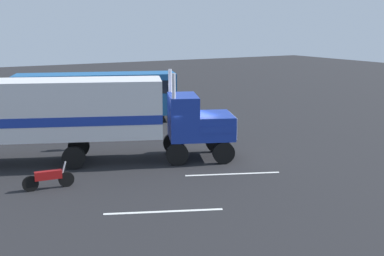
{
  "coord_description": "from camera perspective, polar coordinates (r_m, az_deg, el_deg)",
  "views": [
    {
      "loc": [
        -11.06,
        -20.48,
        6.76
      ],
      "look_at": [
        0.21,
        -0.31,
        1.6
      ],
      "focal_mm": 43.6,
      "sensor_mm": 36.0,
      "label": 1
    }
  ],
  "objects": [
    {
      "name": "motorcycle",
      "position": [
        20.46,
        -17.12,
        -5.87
      ],
      "size": [
        2.11,
        0.35,
        1.12
      ],
      "color": "black",
      "rests_on": "ground_plane"
    },
    {
      "name": "lane_stripe_mid",
      "position": [
        17.48,
        -3.49,
        -10.17
      ],
      "size": [
        4.11,
        1.86,
        0.01
      ],
      "primitive_type": "cube",
      "rotation": [
        0.0,
        0.0,
        -0.4
      ],
      "color": "silver",
      "rests_on": "ground_plane"
    },
    {
      "name": "parked_bus",
      "position": [
        33.43,
        -11.56,
        4.26
      ],
      "size": [
        11.23,
        6.03,
        3.4
      ],
      "color": "#1E5999",
      "rests_on": "ground_plane"
    },
    {
      "name": "ground_plane",
      "position": [
        24.24,
        -0.79,
        -3.61
      ],
      "size": [
        120.0,
        120.0,
        0.0
      ],
      "primitive_type": "plane",
      "color": "#232326"
    },
    {
      "name": "lane_stripe_near",
      "position": [
        21.67,
        5.0,
        -5.62
      ],
      "size": [
        4.13,
        1.83,
        0.01
      ],
      "primitive_type": "cube",
      "rotation": [
        0.0,
        0.0,
        -0.39
      ],
      "color": "silver",
      "rests_on": "ground_plane"
    },
    {
      "name": "semi_truck",
      "position": [
        23.5,
        -13.94,
        1.83
      ],
      "size": [
        14.04,
        7.7,
        4.5
      ],
      "color": "#193399",
      "rests_on": "ground_plane"
    },
    {
      "name": "person_bystander",
      "position": [
        26.26,
        -13.22,
        -0.66
      ],
      "size": [
        0.37,
        0.47,
        1.63
      ],
      "color": "#2D3347",
      "rests_on": "ground_plane"
    }
  ]
}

